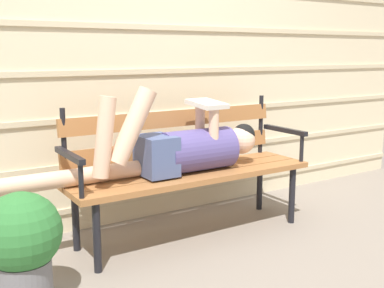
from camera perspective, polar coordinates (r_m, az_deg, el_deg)
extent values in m
plane|color=gray|center=(3.17, 0.70, -11.27)|extent=(12.00, 12.00, 0.00)
cube|color=beige|center=(3.45, -4.76, 11.22)|extent=(5.32, 0.06, 2.43)
cube|color=beige|center=(3.58, -4.23, -6.10)|extent=(5.32, 0.02, 0.04)
cube|color=beige|center=(3.50, -4.30, -1.33)|extent=(5.32, 0.02, 0.04)
cube|color=beige|center=(3.45, -4.37, 3.62)|extent=(5.32, 0.02, 0.04)
cube|color=beige|center=(3.42, -4.45, 8.68)|extent=(5.32, 0.02, 0.04)
cube|color=beige|center=(3.42, -4.53, 13.77)|extent=(5.32, 0.02, 0.04)
cube|color=#9E6638|center=(2.97, 1.56, -4.22)|extent=(1.66, 0.14, 0.04)
cube|color=#9E6638|center=(3.09, 0.00, -3.60)|extent=(1.66, 0.14, 0.04)
cube|color=#9E6638|center=(3.22, -1.44, -3.03)|extent=(1.66, 0.14, 0.04)
cube|color=#9E6638|center=(3.25, -2.09, -0.42)|extent=(1.59, 0.05, 0.11)
cube|color=#9E6638|center=(3.21, -2.11, 3.06)|extent=(1.59, 0.05, 0.11)
cylinder|color=black|center=(2.93, -15.08, -0.08)|extent=(0.03, 0.03, 0.44)
cylinder|color=black|center=(3.67, 8.23, 2.36)|extent=(0.03, 0.03, 0.44)
cylinder|color=black|center=(2.70, -11.32, -10.93)|extent=(0.04, 0.04, 0.40)
cylinder|color=black|center=(3.46, 11.89, -6.04)|extent=(0.04, 0.04, 0.40)
cylinder|color=black|center=(3.01, -13.77, -8.71)|extent=(0.04, 0.04, 0.40)
cylinder|color=black|center=(3.71, 8.10, -4.76)|extent=(0.04, 0.04, 0.40)
cube|color=black|center=(2.71, -14.48, -1.31)|extent=(0.04, 0.43, 0.03)
cylinder|color=black|center=(2.57, -13.15, -4.20)|extent=(0.03, 0.03, 0.20)
cube|color=black|center=(3.54, 11.06, 1.64)|extent=(0.04, 0.43, 0.03)
cylinder|color=black|center=(3.43, 13.00, -0.42)|extent=(0.03, 0.03, 0.20)
cylinder|color=#514784|center=(3.08, 0.65, -0.73)|extent=(0.48, 0.27, 0.27)
cube|color=#475684|center=(2.93, -4.27, -1.36)|extent=(0.20, 0.26, 0.24)
sphere|color=beige|center=(3.28, 5.93, 0.47)|extent=(0.19, 0.19, 0.19)
sphere|color=black|center=(3.29, 6.21, 1.08)|extent=(0.16, 0.16, 0.16)
cylinder|color=beige|center=(2.76, -7.12, 2.13)|extent=(0.31, 0.11, 0.46)
cylinder|color=beige|center=(2.70, -10.46, 0.80)|extent=(0.16, 0.09, 0.47)
cylinder|color=beige|center=(2.81, -14.17, -3.92)|extent=(0.87, 0.10, 0.10)
cylinder|color=beige|center=(3.03, 2.62, 1.77)|extent=(0.06, 0.06, 0.28)
cylinder|color=beige|center=(3.16, 0.96, 2.16)|extent=(0.06, 0.06, 0.28)
cube|color=silver|center=(3.08, 1.79, 4.84)|extent=(0.19, 0.26, 0.05)
cylinder|color=slate|center=(2.48, -19.37, -15.52)|extent=(0.26, 0.26, 0.24)
sphere|color=#2D7033|center=(2.38, -19.77, -9.89)|extent=(0.38, 0.38, 0.38)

